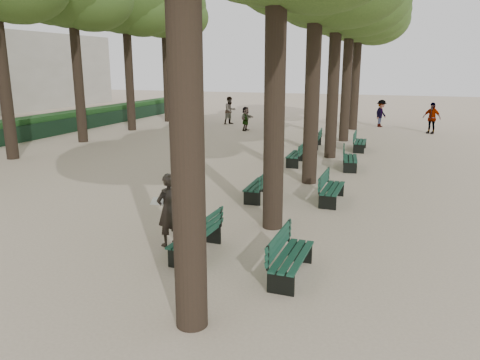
% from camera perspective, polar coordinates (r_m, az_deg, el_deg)
% --- Properties ---
extents(ground, '(120.00, 120.00, 0.00)m').
position_cam_1_polar(ground, '(10.27, -8.81, -10.10)').
color(ground, '#C1AC92').
rests_on(ground, ground).
extents(tree_central_5, '(6.00, 6.00, 9.95)m').
position_cam_1_polar(tree_central_5, '(31.58, 14.42, 19.90)').
color(tree_central_5, '#33261C').
rests_on(tree_central_5, ground).
extents(tree_far_5, '(6.00, 6.00, 10.45)m').
position_cam_1_polar(tree_far_5, '(35.55, -9.25, 20.22)').
color(tree_far_5, '#33261C').
rests_on(tree_far_5, ground).
extents(bench_left_0, '(0.63, 1.82, 0.92)m').
position_cam_1_polar(bench_left_0, '(10.56, -5.40, -7.70)').
color(bench_left_0, black).
rests_on(bench_left_0, ground).
extents(bench_left_1, '(0.63, 1.82, 0.92)m').
position_cam_1_polar(bench_left_1, '(14.84, 2.28, -1.23)').
color(bench_left_1, black).
rests_on(bench_left_1, ground).
extents(bench_left_2, '(0.62, 1.82, 0.92)m').
position_cam_1_polar(bench_left_2, '(19.97, 6.81, 2.64)').
color(bench_left_2, black).
rests_on(bench_left_2, ground).
extents(bench_left_3, '(0.71, 1.84, 0.92)m').
position_cam_1_polar(bench_left_3, '(24.27, 9.09, 4.57)').
color(bench_left_3, black).
rests_on(bench_left_3, ground).
extents(bench_right_0, '(0.61, 1.81, 0.92)m').
position_cam_1_polar(bench_right_0, '(9.53, 6.28, -10.18)').
color(bench_right_0, black).
rests_on(bench_right_0, ground).
extents(bench_right_1, '(0.60, 1.81, 0.92)m').
position_cam_1_polar(bench_right_1, '(14.69, 11.15, -1.65)').
color(bench_right_1, black).
rests_on(bench_right_1, ground).
extents(bench_right_2, '(0.78, 1.86, 0.92)m').
position_cam_1_polar(bench_right_2, '(19.52, 13.26, 2.10)').
color(bench_right_2, black).
rests_on(bench_right_2, ground).
extents(bench_right_3, '(0.61, 1.81, 0.92)m').
position_cam_1_polar(bench_right_3, '(23.84, 14.41, 4.14)').
color(bench_right_3, black).
rests_on(bench_right_3, ground).
extents(man_with_map, '(0.73, 0.78, 1.74)m').
position_cam_1_polar(man_with_map, '(11.00, -8.72, -3.60)').
color(man_with_map, black).
rests_on(man_with_map, ground).
extents(pedestrian_c, '(1.16, 0.87, 1.90)m').
position_cam_1_polar(pedestrian_c, '(31.09, 22.32, 7.00)').
color(pedestrian_c, '#262628').
rests_on(pedestrian_c, ground).
extents(pedestrian_a, '(0.82, 1.00, 1.93)m').
position_cam_1_polar(pedestrian_a, '(33.43, -1.21, 8.47)').
color(pedestrian_a, '#262628').
rests_on(pedestrian_a, ground).
extents(pedestrian_d, '(0.91, 0.63, 1.72)m').
position_cam_1_polar(pedestrian_d, '(34.17, 12.71, 8.08)').
color(pedestrian_d, '#262628').
rests_on(pedestrian_d, ground).
extents(pedestrian_b, '(0.79, 1.23, 1.83)m').
position_cam_1_polar(pedestrian_b, '(33.30, 16.82, 7.78)').
color(pedestrian_b, '#262628').
rests_on(pedestrian_b, ground).
extents(pedestrian_e, '(0.51, 1.45, 1.53)m').
position_cam_1_polar(pedestrian_e, '(30.10, 0.70, 7.48)').
color(pedestrian_e, '#262628').
rests_on(pedestrian_e, ground).
extents(fence, '(0.08, 42.00, 0.90)m').
position_cam_1_polar(fence, '(27.64, -26.11, 4.83)').
color(fence, black).
rests_on(fence, ground).
extents(hedge, '(1.20, 42.00, 1.20)m').
position_cam_1_polar(hedge, '(28.12, -27.16, 5.16)').
color(hedge, '#153E17').
rests_on(hedge, ground).
extents(building_far, '(12.00, 16.00, 7.00)m').
position_cam_1_polar(building_far, '(53.56, -25.92, 11.89)').
color(building_far, '#B7B2A3').
rests_on(building_far, ground).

